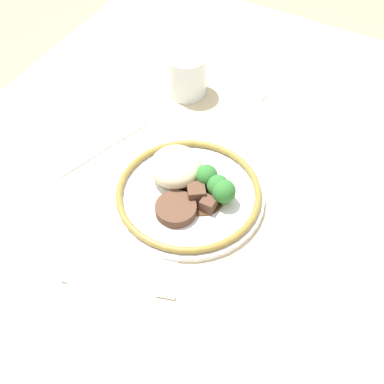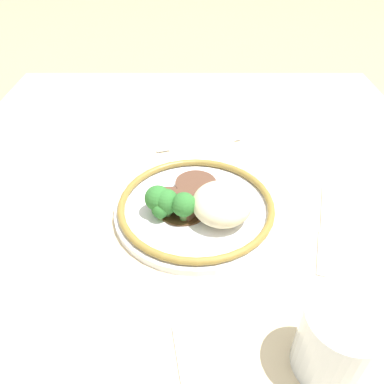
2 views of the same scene
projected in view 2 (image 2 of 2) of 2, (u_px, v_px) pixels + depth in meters
ground_plane at (196, 236)px, 0.64m from camera, size 8.00×8.00×0.00m
dining_table at (196, 227)px, 0.63m from camera, size 1.27×1.00×0.04m
napkin at (203, 149)px, 0.78m from camera, size 0.17×0.14×0.00m
plate at (198, 205)px, 0.61m from camera, size 0.27×0.27×0.07m
juice_glass at (336, 343)px, 0.40m from camera, size 0.08×0.08×0.09m
fork at (208, 143)px, 0.79m from camera, size 0.06×0.18×0.00m
knife at (323, 229)px, 0.59m from camera, size 0.20×0.07×0.00m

